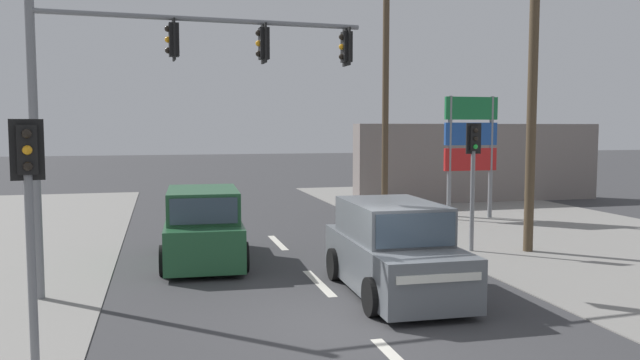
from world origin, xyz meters
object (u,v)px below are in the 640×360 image
object	(u,v)px
utility_pole_midground_right	(533,81)
suv_oncoming_mid	(393,251)
traffic_signal_mast	(158,83)
pedestal_signal_left_kerb	(29,202)
utility_pole_background_right	(386,72)
suv_kerbside_parked	(203,228)
shopping_plaza_sign	(471,140)
pedestal_signal_right_kerb	(473,165)

from	to	relation	value
utility_pole_midground_right	suv_oncoming_mid	distance (m)	7.14
traffic_signal_mast	pedestal_signal_left_kerb	xyz separation A→B (m)	(-1.75, -4.16, -1.94)
pedestal_signal_left_kerb	suv_oncoming_mid	distance (m)	7.15
traffic_signal_mast	suv_oncoming_mid	size ratio (longest dim) A/B	1.50
traffic_signal_mast	pedestal_signal_left_kerb	size ratio (longest dim) A/B	1.93
utility_pole_background_right	pedestal_signal_left_kerb	distance (m)	18.20
traffic_signal_mast	suv_oncoming_mid	distance (m)	5.99
utility_pole_midground_right	utility_pole_background_right	bearing A→B (deg)	96.87
traffic_signal_mast	suv_kerbside_parked	world-z (taller)	traffic_signal_mast
traffic_signal_mast	shopping_plaza_sign	distance (m)	13.71
suv_kerbside_parked	suv_oncoming_mid	world-z (taller)	same
traffic_signal_mast	shopping_plaza_sign	xyz separation A→B (m)	(11.24, 7.73, -1.37)
utility_pole_midground_right	suv_kerbside_parked	bearing A→B (deg)	174.01
utility_pole_midground_right	suv_oncoming_mid	bearing A→B (deg)	-149.11
utility_pole_background_right	shopping_plaza_sign	distance (m)	4.43
pedestal_signal_right_kerb	suv_oncoming_mid	world-z (taller)	pedestal_signal_right_kerb
pedestal_signal_right_kerb	suv_kerbside_parked	xyz separation A→B (m)	(-7.30, 0.52, -1.53)
utility_pole_midground_right	pedestal_signal_right_kerb	bearing A→B (deg)	164.90
utility_pole_midground_right	pedestal_signal_right_kerb	distance (m)	2.77
utility_pole_background_right	suv_oncoming_mid	bearing A→B (deg)	-109.41
pedestal_signal_left_kerb	suv_kerbside_parked	size ratio (longest dim) A/B	0.77
utility_pole_background_right	shopping_plaza_sign	bearing A→B (deg)	-46.72
traffic_signal_mast	shopping_plaza_sign	size ratio (longest dim) A/B	1.50
pedestal_signal_right_kerb	suv_oncoming_mid	distance (m)	5.29
pedestal_signal_right_kerb	suv_kerbside_parked	world-z (taller)	pedestal_signal_right_kerb
utility_pole_background_right	pedestal_signal_right_kerb	size ratio (longest dim) A/B	3.03
shopping_plaza_sign	utility_pole_midground_right	bearing A→B (deg)	-102.96
pedestal_signal_left_kerb	suv_kerbside_parked	world-z (taller)	pedestal_signal_left_kerb
pedestal_signal_left_kerb	pedestal_signal_right_kerb	bearing A→B (deg)	31.82
suv_kerbside_parked	shopping_plaza_sign	bearing A→B (deg)	26.66
utility_pole_midground_right	suv_kerbside_parked	world-z (taller)	utility_pole_midground_right
utility_pole_background_right	shopping_plaza_sign	world-z (taller)	utility_pole_background_right
utility_pole_midground_right	suv_kerbside_parked	size ratio (longest dim) A/B	1.94
utility_pole_background_right	traffic_signal_mast	size ratio (longest dim) A/B	1.57
traffic_signal_mast	utility_pole_background_right	bearing A→B (deg)	49.52
utility_pole_background_right	pedestal_signal_right_kerb	distance (m)	8.84
utility_pole_background_right	suv_kerbside_parked	distance (m)	11.93
pedestal_signal_right_kerb	pedestal_signal_left_kerb	distance (m)	11.87
pedestal_signal_left_kerb	suv_oncoming_mid	bearing A→B (deg)	23.23
pedestal_signal_right_kerb	suv_kerbside_parked	distance (m)	7.48
utility_pole_background_right	suv_oncoming_mid	xyz separation A→B (m)	(-4.13, -11.72, -4.75)
suv_kerbside_parked	suv_oncoming_mid	xyz separation A→B (m)	(3.64, -4.02, 0.00)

